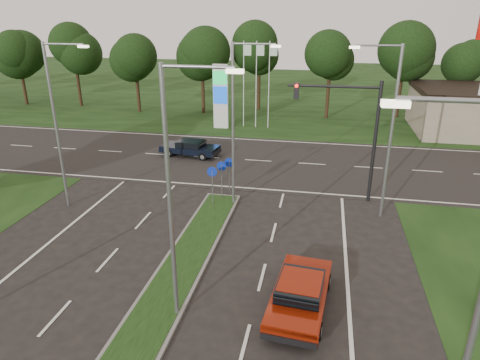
# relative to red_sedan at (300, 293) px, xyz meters

# --- Properties ---
(verge_far) EXTENTS (160.00, 50.00, 0.02)m
(verge_far) POSITION_rel_red_sedan_xyz_m (-5.16, 47.73, -0.69)
(verge_far) COLOR black
(verge_far) RESTS_ON ground
(cross_road) EXTENTS (160.00, 12.00, 0.02)m
(cross_road) POSITION_rel_red_sedan_xyz_m (-5.16, 16.73, -0.69)
(cross_road) COLOR black
(cross_road) RESTS_ON ground
(median_kerb) EXTENTS (2.00, 26.00, 0.12)m
(median_kerb) POSITION_rel_red_sedan_xyz_m (-5.16, -3.27, -0.63)
(median_kerb) COLOR slate
(median_kerb) RESTS_ON ground
(streetlight_median_near) EXTENTS (2.53, 0.22, 9.00)m
(streetlight_median_near) POSITION_rel_red_sedan_xyz_m (-4.16, -1.27, 4.39)
(streetlight_median_near) COLOR gray
(streetlight_median_near) RESTS_ON ground
(streetlight_median_far) EXTENTS (2.53, 0.22, 9.00)m
(streetlight_median_far) POSITION_rel_red_sedan_xyz_m (-4.16, 8.73, 4.39)
(streetlight_median_far) COLOR gray
(streetlight_median_far) RESTS_ON ground
(streetlight_left_far) EXTENTS (2.53, 0.22, 9.00)m
(streetlight_left_far) POSITION_rel_red_sedan_xyz_m (-13.46, 6.73, 4.39)
(streetlight_left_far) COLOR gray
(streetlight_left_far) RESTS_ON ground
(streetlight_right_far) EXTENTS (2.53, 0.22, 9.00)m
(streetlight_right_far) POSITION_rel_red_sedan_xyz_m (3.64, 8.73, 4.39)
(streetlight_right_far) COLOR gray
(streetlight_right_far) RESTS_ON ground
(streetlight_right_near) EXTENTS (2.53, 0.22, 9.00)m
(streetlight_right_near) POSITION_rel_red_sedan_xyz_m (3.64, -5.27, 4.39)
(streetlight_right_near) COLOR gray
(streetlight_right_near) RESTS_ON ground
(traffic_signal) EXTENTS (5.10, 0.42, 7.00)m
(traffic_signal) POSITION_rel_red_sedan_xyz_m (2.03, 10.72, 3.97)
(traffic_signal) COLOR black
(traffic_signal) RESTS_ON ground
(median_signs) EXTENTS (1.16, 1.76, 2.38)m
(median_signs) POSITION_rel_red_sedan_xyz_m (-5.16, 9.13, 1.03)
(median_signs) COLOR gray
(median_signs) RESTS_ON ground
(gas_pylon) EXTENTS (5.80, 1.26, 8.00)m
(gas_pylon) POSITION_rel_red_sedan_xyz_m (-8.95, 25.78, 2.51)
(gas_pylon) COLOR silver
(gas_pylon) RESTS_ON ground
(treeline_far) EXTENTS (6.00, 6.00, 9.90)m
(treeline_far) POSITION_rel_red_sedan_xyz_m (-5.06, 32.66, 6.15)
(treeline_far) COLOR black
(treeline_far) RESTS_ON ground
(red_sedan) EXTENTS (2.33, 4.80, 1.28)m
(red_sedan) POSITION_rel_red_sedan_xyz_m (0.00, 0.00, 0.00)
(red_sedan) COLOR maroon
(red_sedan) RESTS_ON ground
(navy_sedan) EXTENTS (4.62, 2.38, 1.22)m
(navy_sedan) POSITION_rel_red_sedan_xyz_m (-9.51, 16.92, -0.03)
(navy_sedan) COLOR black
(navy_sedan) RESTS_ON ground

